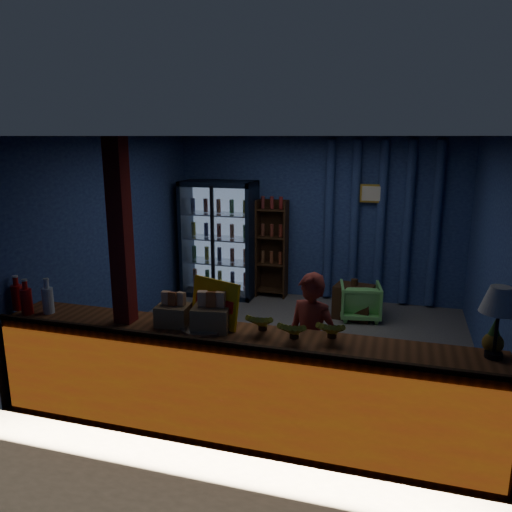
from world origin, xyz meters
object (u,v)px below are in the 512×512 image
at_px(pastry_tray, 204,326).
at_px(table_lamp, 500,303).
at_px(shopkeeper, 310,345).
at_px(green_chair, 360,301).

relative_size(pastry_tray, table_lamp, 0.74).
height_order(shopkeeper, green_chair, shopkeeper).
bearing_deg(table_lamp, pastry_tray, -178.00).
distance_m(green_chair, table_lamp, 3.57).
height_order(shopkeeper, table_lamp, table_lamp).
bearing_deg(shopkeeper, pastry_tray, -131.22).
height_order(green_chair, pastry_tray, pastry_tray).
xyz_separation_m(green_chair, table_lamp, (1.24, -3.15, 1.13)).
distance_m(shopkeeper, green_chair, 2.78).
height_order(green_chair, table_lamp, table_lamp).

